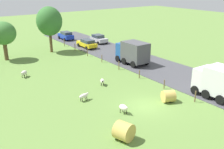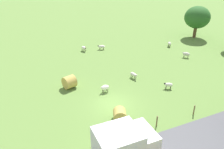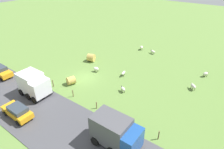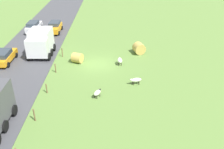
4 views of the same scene
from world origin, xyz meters
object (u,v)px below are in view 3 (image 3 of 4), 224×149
object	(u,v)px
sheep_6	(96,69)
truck_1	(115,132)
sheep_1	(141,47)
sheep_5	(123,73)
truck_0	(34,84)
sheep_3	(193,86)
car_1	(1,71)
sheep_4	(153,51)
hay_bale_1	(71,80)
car_7	(17,111)
hay_bale_0	(91,58)
sheep_2	(123,89)
sheep_0	(206,74)

from	to	relation	value
sheep_6	truck_1	bearing A→B (deg)	47.14
sheep_1	truck_1	bearing A→B (deg)	22.30
sheep_1	sheep_6	world-z (taller)	sheep_6
sheep_5	truck_0	distance (m)	13.89
sheep_3	car_1	bearing A→B (deg)	-61.37
sheep_4	hay_bale_1	xyz separation A→B (m)	(17.93, -5.29, 0.12)
sheep_5	hay_bale_1	size ratio (longest dim) A/B	1.04
sheep_3	car_1	xyz separation A→B (m)	(14.60, -26.75, 0.35)
sheep_6	car_7	bearing A→B (deg)	-1.90
sheep_1	truck_1	world-z (taller)	truck_1
hay_bale_0	truck_1	bearing A→B (deg)	48.28
hay_bale_0	car_1	xyz separation A→B (m)	(12.95, -8.23, 0.19)
car_7	truck_0	bearing A→B (deg)	-150.74
sheep_4	car_7	size ratio (longest dim) A/B	0.30
truck_0	sheep_1	bearing A→B (deg)	169.28
sheep_4	sheep_5	distance (m)	11.10
sheep_1	sheep_5	size ratio (longest dim) A/B	0.95
truck_1	car_1	world-z (taller)	truck_1
sheep_5	sheep_6	world-z (taller)	sheep_6
sheep_2	sheep_5	world-z (taller)	sheep_2
hay_bale_1	sheep_0	bearing A→B (deg)	131.53
sheep_5	truck_1	size ratio (longest dim) A/B	0.26
sheep_0	truck_0	bearing A→B (deg)	-43.45
sheep_3	car_7	size ratio (longest dim) A/B	0.27
hay_bale_1	truck_0	xyz separation A→B (m)	(4.94, -2.04, 1.20)
sheep_6	hay_bale_0	world-z (taller)	hay_bale_0
car_7	sheep_4	bearing A→B (deg)	169.27
sheep_2	truck_1	size ratio (longest dim) A/B	0.21
sheep_1	sheep_5	xyz separation A→B (m)	(11.58, 2.85, -0.04)
sheep_1	hay_bale_1	bearing A→B (deg)	-7.37
sheep_3	sheep_1	bearing A→B (deg)	-123.59
car_7	sheep_2	bearing A→B (deg)	147.81
sheep_3	hay_bale_1	distance (m)	18.42
sheep_5	truck_0	xyz separation A→B (m)	(11.77, -7.27, 1.29)
truck_0	car_7	xyz separation A→B (m)	(4.00, 2.24, -0.94)
sheep_4	sheep_6	size ratio (longest dim) A/B	1.21
hay_bale_0	truck_0	bearing A→B (deg)	3.13
hay_bale_0	sheep_3	bearing A→B (deg)	95.10
sheep_3	sheep_6	distance (m)	15.70
car_1	truck_1	bearing A→B (deg)	89.17
sheep_5	sheep_6	distance (m)	4.83
sheep_3	truck_0	xyz separation A→B (m)	(14.45, -17.82, 1.24)
hay_bale_0	car_7	xyz separation A→B (m)	(16.80, 2.94, 0.14)
sheep_6	car_7	size ratio (longest dim) A/B	0.25
sheep_6	hay_bale_1	bearing A→B (deg)	-7.33
sheep_5	car_7	xyz separation A→B (m)	(15.77, -5.03, 0.35)
sheep_2	hay_bale_1	size ratio (longest dim) A/B	0.85
sheep_6	sheep_1	bearing A→B (deg)	172.61
sheep_1	hay_bale_0	distance (m)	11.73
sheep_0	car_1	bearing A→B (deg)	-54.38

